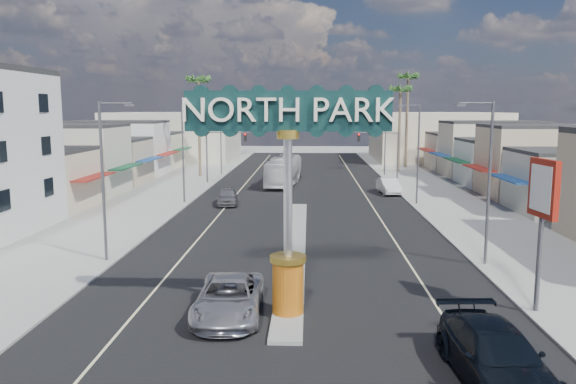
# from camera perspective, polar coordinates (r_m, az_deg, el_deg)

# --- Properties ---
(ground) EXTENTS (160.00, 160.00, 0.00)m
(ground) POSITION_cam_1_polar(r_m,az_deg,el_deg) (51.19, 1.18, -1.22)
(ground) COLOR gray
(ground) RESTS_ON ground
(road) EXTENTS (20.00, 120.00, 0.01)m
(road) POSITION_cam_1_polar(r_m,az_deg,el_deg) (51.19, 1.18, -1.22)
(road) COLOR black
(road) RESTS_ON ground
(median_island) EXTENTS (1.30, 30.00, 0.16)m
(median_island) POSITION_cam_1_polar(r_m,az_deg,el_deg) (35.51, 0.73, -5.43)
(median_island) COLOR gray
(median_island) RESTS_ON ground
(sidewalk_left) EXTENTS (8.00, 120.00, 0.12)m
(sidewalk_left) POSITION_cam_1_polar(r_m,az_deg,el_deg) (53.29, -14.05, -1.03)
(sidewalk_left) COLOR gray
(sidewalk_left) RESTS_ON ground
(sidewalk_right) EXTENTS (8.00, 120.00, 0.12)m
(sidewalk_right) POSITION_cam_1_polar(r_m,az_deg,el_deg) (52.84, 16.54, -1.20)
(sidewalk_right) COLOR gray
(sidewalk_right) RESTS_ON ground
(storefront_row_left) EXTENTS (12.00, 42.00, 6.00)m
(storefront_row_left) POSITION_cam_1_polar(r_m,az_deg,el_deg) (68.38, -19.19, 3.28)
(storefront_row_left) COLOR beige
(storefront_row_left) RESTS_ON ground
(storefront_row_right) EXTENTS (12.00, 42.00, 6.00)m
(storefront_row_right) POSITION_cam_1_polar(r_m,az_deg,el_deg) (67.78, 22.15, 3.09)
(storefront_row_right) COLOR #B7B29E
(storefront_row_right) RESTS_ON ground
(backdrop_far_left) EXTENTS (20.00, 20.00, 8.00)m
(backdrop_far_left) POSITION_cam_1_polar(r_m,az_deg,el_deg) (98.26, -11.35, 5.60)
(backdrop_far_left) COLOR #B7B29E
(backdrop_far_left) RESTS_ON ground
(backdrop_far_right) EXTENTS (20.00, 20.00, 8.00)m
(backdrop_far_right) POSITION_cam_1_polar(r_m,az_deg,el_deg) (97.88, 14.70, 5.48)
(backdrop_far_right) COLOR beige
(backdrop_far_right) RESTS_ON ground
(gateway_sign) EXTENTS (8.20, 1.50, 9.15)m
(gateway_sign) POSITION_cam_1_polar(r_m,az_deg,el_deg) (22.61, -0.01, 1.67)
(gateway_sign) COLOR #B9460E
(gateway_sign) RESTS_ON median_island
(traffic_signal_left) EXTENTS (5.09, 0.45, 6.00)m
(traffic_signal_left) POSITION_cam_1_polar(r_m,az_deg,el_deg) (65.37, -6.70, 4.60)
(traffic_signal_left) COLOR #47474C
(traffic_signal_left) RESTS_ON ground
(traffic_signal_right) EXTENTS (5.09, 0.45, 6.00)m
(traffic_signal_right) POSITION_cam_1_polar(r_m,az_deg,el_deg) (65.14, 9.54, 4.53)
(traffic_signal_right) COLOR #47474C
(traffic_signal_right) RESTS_ON ground
(streetlight_l_near) EXTENTS (2.03, 0.22, 9.00)m
(streetlight_l_near) POSITION_cam_1_polar(r_m,az_deg,el_deg) (32.67, -18.07, 1.83)
(streetlight_l_near) COLOR #47474C
(streetlight_l_near) RESTS_ON ground
(streetlight_l_mid) EXTENTS (2.03, 0.22, 9.00)m
(streetlight_l_mid) POSITION_cam_1_polar(r_m,az_deg,el_deg) (51.83, -10.45, 4.40)
(streetlight_l_mid) COLOR #47474C
(streetlight_l_mid) RESTS_ON ground
(streetlight_l_far) EXTENTS (2.03, 0.22, 9.00)m
(streetlight_l_far) POSITION_cam_1_polar(r_m,az_deg,el_deg) (73.42, -6.72, 5.63)
(streetlight_l_far) COLOR #47474C
(streetlight_l_far) RESTS_ON ground
(streetlight_r_near) EXTENTS (2.03, 0.22, 9.00)m
(streetlight_r_near) POSITION_cam_1_polar(r_m,az_deg,el_deg) (32.13, 19.51, 1.65)
(streetlight_r_near) COLOR #47474C
(streetlight_r_near) RESTS_ON ground
(streetlight_r_mid) EXTENTS (2.03, 0.22, 9.00)m
(streetlight_r_mid) POSITION_cam_1_polar(r_m,az_deg,el_deg) (51.48, 12.92, 4.30)
(streetlight_r_mid) COLOR #47474C
(streetlight_r_mid) RESTS_ON ground
(streetlight_r_far) EXTENTS (2.03, 0.22, 9.00)m
(streetlight_r_far) POSITION_cam_1_polar(r_m,az_deg,el_deg) (73.18, 9.73, 5.56)
(streetlight_r_far) COLOR #47474C
(streetlight_r_far) RESTS_ON ground
(palm_left_far) EXTENTS (2.60, 2.60, 13.10)m
(palm_left_far) POSITION_cam_1_polar(r_m,az_deg,el_deg) (71.87, -9.11, 10.66)
(palm_left_far) COLOR brown
(palm_left_far) RESTS_ON ground
(palm_right_mid) EXTENTS (2.60, 2.60, 12.10)m
(palm_right_mid) POSITION_cam_1_polar(r_m,az_deg,el_deg) (77.45, 11.35, 9.77)
(palm_right_mid) COLOR brown
(palm_right_mid) RESTS_ON ground
(palm_right_far) EXTENTS (2.60, 2.60, 14.10)m
(palm_right_far) POSITION_cam_1_polar(r_m,az_deg,el_deg) (83.75, 12.10, 10.86)
(palm_right_far) COLOR brown
(palm_right_far) RESTS_ON ground
(suv_left) EXTENTS (2.83, 5.89, 1.62)m
(suv_left) POSITION_cam_1_polar(r_m,az_deg,el_deg) (23.88, -6.03, -10.64)
(suv_left) COLOR #B2B1B6
(suv_left) RESTS_ON ground
(suv_right) EXTENTS (2.90, 6.31, 1.79)m
(suv_right) POSITION_cam_1_polar(r_m,az_deg,el_deg) (19.53, 20.36, -15.34)
(suv_right) COLOR black
(suv_right) RESTS_ON ground
(car_parked_left) EXTENTS (2.26, 4.62, 1.52)m
(car_parked_left) POSITION_cam_1_polar(r_m,az_deg,el_deg) (50.91, -6.19, -0.46)
(car_parked_left) COLOR slate
(car_parked_left) RESTS_ON ground
(car_parked_right) EXTENTS (2.14, 5.01, 1.61)m
(car_parked_right) POSITION_cam_1_polar(r_m,az_deg,el_deg) (58.15, 10.20, 0.61)
(car_parked_right) COLOR silver
(car_parked_right) RESTS_ON ground
(city_bus) EXTENTS (3.80, 11.74, 3.21)m
(city_bus) POSITION_cam_1_polar(r_m,az_deg,el_deg) (63.74, -0.42, 2.15)
(city_bus) COLOR silver
(city_bus) RESTS_ON ground
(bank_pylon_sign) EXTENTS (0.48, 2.03, 6.45)m
(bank_pylon_sign) POSITION_cam_1_polar(r_m,az_deg,el_deg) (25.36, 24.48, -0.48)
(bank_pylon_sign) COLOR #47474C
(bank_pylon_sign) RESTS_ON sidewalk_right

